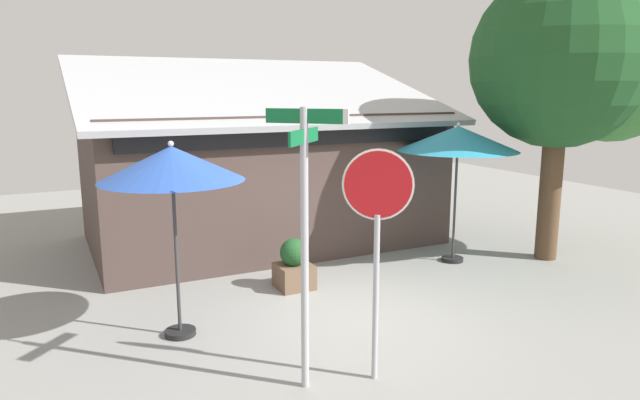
# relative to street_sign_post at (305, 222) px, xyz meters

# --- Properties ---
(ground_plane) EXTENTS (28.00, 28.00, 0.10)m
(ground_plane) POSITION_rel_street_sign_post_xyz_m (1.51, 1.70, -2.04)
(ground_plane) COLOR gray
(cafe_building) EXTENTS (7.94, 4.99, 4.24)m
(cafe_building) POSITION_rel_street_sign_post_xyz_m (1.91, 6.52, -0.41)
(cafe_building) COLOR #473833
(cafe_building) RESTS_ON ground
(street_sign_post) EXTENTS (0.70, 0.69, 3.27)m
(street_sign_post) POSITION_rel_street_sign_post_xyz_m (0.00, 0.00, 0.00)
(street_sign_post) COLOR #A8AAB2
(street_sign_post) RESTS_ON ground
(stop_sign) EXTENTS (0.69, 0.47, 2.80)m
(stop_sign) POSITION_rel_street_sign_post_xyz_m (0.83, -0.20, -0.02)
(stop_sign) COLOR #A8AAB2
(stop_sign) RESTS_ON ground
(patio_umbrella_royal_blue_left) EXTENTS (1.97, 1.97, 2.78)m
(patio_umbrella_royal_blue_left) POSITION_rel_street_sign_post_xyz_m (-1.01, 2.08, 0.46)
(patio_umbrella_royal_blue_left) COLOR black
(patio_umbrella_royal_blue_left) RESTS_ON ground
(patio_umbrella_teal_center) EXTENTS (2.38, 2.38, 2.83)m
(patio_umbrella_teal_center) POSITION_rel_street_sign_post_xyz_m (4.80, 3.18, 0.50)
(patio_umbrella_teal_center) COLOR black
(patio_umbrella_teal_center) RESTS_ON ground
(shade_tree) EXTENTS (4.00, 3.51, 5.81)m
(shade_tree) POSITION_rel_street_sign_post_xyz_m (6.95, 2.36, 1.94)
(shade_tree) COLOR brown
(shade_tree) RESTS_ON ground
(sidewalk_planter) EXTENTS (0.61, 0.61, 0.90)m
(sidewalk_planter) POSITION_rel_street_sign_post_xyz_m (1.25, 3.16, -1.59)
(sidewalk_planter) COLOR brown
(sidewalk_planter) RESTS_ON ground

